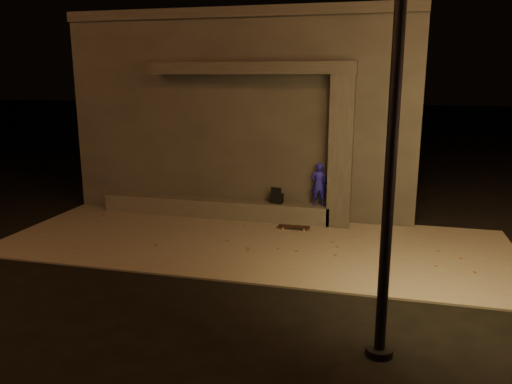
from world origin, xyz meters
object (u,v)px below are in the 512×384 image
(backpack, at_px, (277,198))
(skateboard, at_px, (294,227))
(skateboarder, at_px, (319,184))
(street_lamp_0, at_px, (399,23))
(column, at_px, (341,152))

(backpack, height_order, skateboard, backpack)
(skateboard, bearing_deg, skateboarder, 52.39)
(skateboarder, bearing_deg, street_lamp_0, 99.99)
(skateboarder, height_order, backpack, skateboarder)
(street_lamp_0, bearing_deg, backpack, 114.44)
(backpack, height_order, street_lamp_0, street_lamp_0)
(skateboarder, bearing_deg, skateboard, 48.19)
(street_lamp_0, bearing_deg, skateboard, 111.89)
(column, height_order, skateboard, column)
(skateboard, relative_size, street_lamp_0, 0.10)
(skateboarder, relative_size, skateboard, 1.43)
(column, bearing_deg, street_lamp_0, -79.56)
(backpack, bearing_deg, skateboard, -40.74)
(skateboarder, xyz_separation_m, backpack, (-1.04, -0.00, -0.39))
(skateboard, height_order, street_lamp_0, street_lamp_0)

